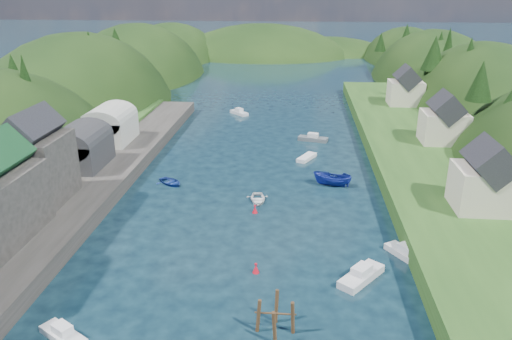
{
  "coord_description": "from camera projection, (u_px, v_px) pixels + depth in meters",
  "views": [
    {
      "loc": [
        5.29,
        -32.93,
        27.06
      ],
      "look_at": [
        0.0,
        28.0,
        4.0
      ],
      "focal_mm": 35.0,
      "sensor_mm": 36.0,
      "label": 1
    }
  ],
  "objects": [
    {
      "name": "boat_sheds",
      "position": [
        95.0,
        132.0,
        77.27
      ],
      "size": [
        7.0,
        21.0,
        7.5
      ],
      "color": "#2D2D30",
      "rests_on": "quay_left"
    },
    {
      "name": "channel_buoy_far",
      "position": [
        255.0,
        209.0,
        62.28
      ],
      "size": [
        0.7,
        0.7,
        1.1
      ],
      "color": "#B60E1D",
      "rests_on": "ground"
    },
    {
      "name": "hillside_right",
      "position": [
        478.0,
        150.0,
        109.56
      ],
      "size": [
        36.0,
        245.56,
        48.0
      ],
      "color": "black",
      "rests_on": "ground"
    },
    {
      "name": "quay_left",
      "position": [
        55.0,
        210.0,
        60.9
      ],
      "size": [
        12.0,
        110.0,
        2.0
      ],
      "primitive_type": "cube",
      "color": "#2D2B28",
      "rests_on": "ground"
    },
    {
      "name": "piling_cluster_far",
      "position": [
        275.0,
        319.0,
        40.68
      ],
      "size": [
        3.39,
        3.15,
        3.71
      ],
      "color": "#382314",
      "rests_on": "ground"
    },
    {
      "name": "ground",
      "position": [
        267.0,
        147.0,
        87.28
      ],
      "size": [
        600.0,
        600.0,
        0.0
      ],
      "primitive_type": "plane",
      "color": "black",
      "rests_on": "ground"
    },
    {
      "name": "hillside_left",
      "position": [
        83.0,
        142.0,
        117.06
      ],
      "size": [
        44.0,
        245.56,
        52.0
      ],
      "color": "black",
      "rests_on": "ground"
    },
    {
      "name": "moored_boats",
      "position": [
        236.0,
        242.0,
        54.07
      ],
      "size": [
        36.21,
        94.18,
        2.38
      ],
      "color": "silver",
      "rests_on": "ground"
    },
    {
      "name": "hill_trees",
      "position": [
        274.0,
        68.0,
        98.28
      ],
      "size": [
        90.73,
        147.63,
        12.06
      ],
      "color": "black",
      "rests_on": "ground"
    },
    {
      "name": "right_bank_cottages",
      "position": [
        437.0,
        121.0,
        81.4
      ],
      "size": [
        9.0,
        59.24,
        8.41
      ],
      "color": "beige",
      "rests_on": "terrace_right"
    },
    {
      "name": "terrace_right",
      "position": [
        427.0,
        164.0,
        75.51
      ],
      "size": [
        16.0,
        120.0,
        2.4
      ],
      "primitive_type": "cube",
      "color": "#234719",
      "rests_on": "ground"
    },
    {
      "name": "far_hills",
      "position": [
        289.0,
        80.0,
        206.59
      ],
      "size": [
        103.0,
        68.0,
        44.0
      ],
      "color": "black",
      "rests_on": "ground"
    },
    {
      "name": "channel_buoy_near",
      "position": [
        256.0,
        268.0,
        49.43
      ],
      "size": [
        0.7,
        0.7,
        1.1
      ],
      "color": "#B60E1D",
      "rests_on": "ground"
    },
    {
      "name": "terrace_left_grass",
      "position": [
        0.0,
        206.0,
        61.38
      ],
      "size": [
        12.0,
        110.0,
        2.5
      ],
      "primitive_type": "cube",
      "color": "#234719",
      "rests_on": "ground"
    }
  ]
}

